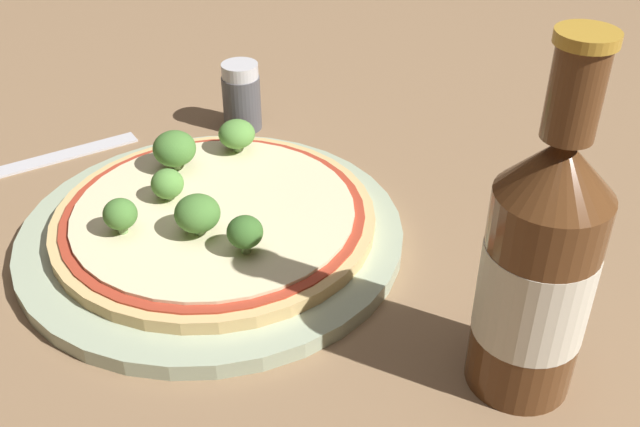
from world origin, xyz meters
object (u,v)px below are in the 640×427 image
(pizza, at_px, (215,217))
(beer_bottle, at_px, (538,269))
(pepper_shaker, at_px, (242,97))
(fork, at_px, (37,162))

(pizza, distance_m, beer_bottle, 0.25)
(beer_bottle, relative_size, pepper_shaker, 3.36)
(pizza, distance_m, pepper_shaker, 0.18)
(beer_bottle, bearing_deg, fork, -166.01)
(pizza, bearing_deg, fork, -164.30)
(beer_bottle, bearing_deg, pepper_shaker, 169.31)
(pizza, relative_size, fork, 1.33)
(pizza, distance_m, fork, 0.20)
(fork, bearing_deg, beer_bottle, -66.32)
(beer_bottle, xyz_separation_m, pepper_shaker, (-0.37, 0.07, -0.05))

